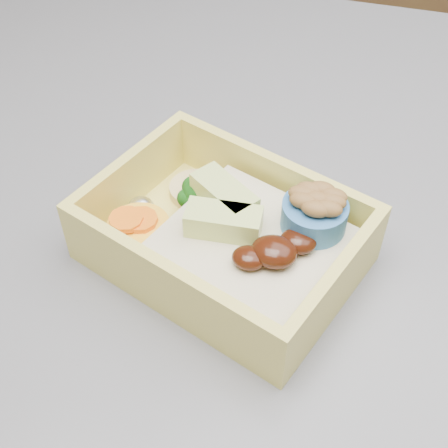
# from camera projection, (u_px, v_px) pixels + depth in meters

# --- Properties ---
(bento_box) EXTENTS (0.23, 0.20, 0.07)m
(bento_box) POSITION_uv_depth(u_px,v_px,m) (233.00, 237.00, 0.45)
(bento_box) COLOR #E3D45E
(bento_box) RESTS_ON island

